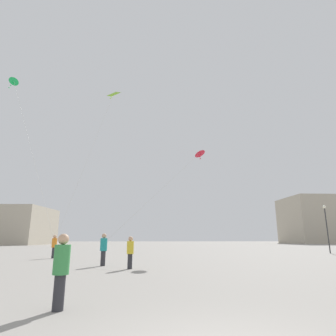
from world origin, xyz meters
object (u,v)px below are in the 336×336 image
person_in_teal (104,248)px  person_in_orange (54,245)px  person_in_green (61,267)px  kite_lime_delta (112,98)px  building_left_hall (16,226)px  kite_crimson_diamond (199,154)px  kite_emerald_diamond (15,84)px  person_in_yellow (130,251)px  building_centre_hall (323,220)px  lamppost_east (326,221)px

person_in_teal → person_in_orange: person_in_teal is taller
person_in_orange → person_in_green: bearing=-98.0°
kite_lime_delta → building_left_hall: kite_lime_delta is taller
kite_crimson_diamond → person_in_teal: bearing=-133.8°
person_in_teal → kite_crimson_diamond: bearing=127.7°
person_in_green → person_in_teal: person_in_teal is taller
person_in_orange → kite_emerald_diamond: size_ratio=0.13×
person_in_green → building_left_hall: (-33.88, 70.13, 3.77)m
kite_emerald_diamond → building_left_hall: (-22.85, 52.72, -10.81)m
person_in_yellow → person_in_orange: 11.11m
person_in_teal → kite_emerald_diamond: (-10.15, 6.68, 14.49)m
kite_lime_delta → kite_emerald_diamond: bearing=179.7°
person_in_orange → person_in_yellow: bearing=-78.3°
kite_crimson_diamond → building_centre_hall: size_ratio=0.36×
person_in_green → person_in_orange: person_in_orange is taller
person_in_teal → kite_lime_delta: 14.88m
lamppost_east → kite_lime_delta: bearing=-163.5°
person_in_green → building_left_hall: 77.98m
person_in_yellow → kite_crimson_diamond: bearing=148.7°
kite_emerald_diamond → kite_lime_delta: kite_emerald_diamond is taller
kite_crimson_diamond → kite_emerald_diamond: (-17.21, -0.68, 6.34)m
building_left_hall → lamppost_east: 71.71m
kite_crimson_diamond → building_centre_hall: (49.94, 65.26, -1.96)m
kite_lime_delta → building_centre_hall: 88.21m
person_in_teal → building_centre_hall: size_ratio=0.08×
lamppost_east → person_in_teal: bearing=-148.6°
kite_emerald_diamond → kite_lime_delta: 9.12m
person_in_orange → lamppost_east: size_ratio=0.36×
person_in_green → building_left_hall: building_left_hall is taller
person_in_teal → building_left_hall: 68.04m
kite_emerald_diamond → kite_lime_delta: bearing=-0.3°
person_in_teal → building_centre_hall: building_centre_hall is taller
kite_lime_delta → person_in_orange: bearing=176.8°
kite_crimson_diamond → kite_lime_delta: 9.67m
building_centre_hall → person_in_orange: bearing=-133.4°
person_in_yellow → building_centre_hall: 92.91m
person_in_green → building_centre_hall: bearing=-81.2°
kite_crimson_diamond → kite_lime_delta: (-8.17, -0.72, 5.13)m
kite_emerald_diamond → building_centre_hall: bearing=44.5°
person_in_green → person_in_yellow: (0.85, 8.94, -0.00)m
building_centre_hall → lamppost_east: building_centre_hall is taller
person_in_yellow → kite_lime_delta: size_ratio=0.12×
person_in_green → person_in_teal: size_ratio=0.90×
person_in_yellow → kite_emerald_diamond: size_ratio=0.11×
person_in_orange → building_centre_hall: (62.22, 65.76, 6.19)m
kite_crimson_diamond → lamppost_east: 17.19m
kite_crimson_diamond → kite_emerald_diamond: size_ratio=0.56×
person_in_orange → person_in_teal: bearing=-79.9°
building_centre_hall → person_in_yellow: bearing=-126.6°
building_left_hall → building_centre_hall: (90.00, 13.23, 2.51)m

